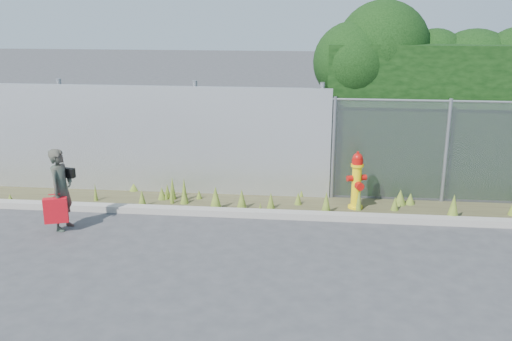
% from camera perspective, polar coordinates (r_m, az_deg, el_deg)
% --- Properties ---
extents(ground, '(80.00, 80.00, 0.00)m').
position_cam_1_polar(ground, '(8.79, 0.97, -8.90)').
color(ground, '#3A3A3C').
rests_on(ground, ground).
extents(curb, '(16.00, 0.22, 0.12)m').
position_cam_1_polar(curb, '(10.42, 1.88, -4.40)').
color(curb, gray).
rests_on(curb, ground).
extents(weed_strip, '(16.00, 1.31, 0.52)m').
position_cam_1_polar(weed_strip, '(10.96, 6.62, -3.10)').
color(weed_strip, '#423D25').
rests_on(weed_strip, ground).
extents(corrugated_fence, '(8.50, 0.21, 2.30)m').
position_cam_1_polar(corrugated_fence, '(11.92, -13.38, 3.07)').
color(corrugated_fence, '#B1B3B8').
rests_on(corrugated_fence, ground).
extents(chainlink_fence, '(6.50, 0.07, 2.05)m').
position_cam_1_polar(chainlink_fence, '(11.80, 23.46, 1.65)').
color(chainlink_fence, gray).
rests_on(chainlink_fence, ground).
extents(hedge, '(7.60, 2.12, 3.84)m').
position_cam_1_polar(hedge, '(12.61, 22.91, 7.28)').
color(hedge, black).
rests_on(hedge, ground).
extents(fire_hydrant, '(0.38, 0.34, 1.12)m').
position_cam_1_polar(fire_hydrant, '(10.85, 10.02, -1.09)').
color(fire_hydrant, yellow).
rests_on(fire_hydrant, ground).
extents(woman, '(0.41, 0.56, 1.42)m').
position_cam_1_polar(woman, '(10.26, -18.88, -1.79)').
color(woman, '#0E5E48').
rests_on(woman, ground).
extents(red_tote_bag, '(0.39, 0.14, 0.51)m').
position_cam_1_polar(red_tote_bag, '(10.19, -19.39, -3.77)').
color(red_tote_bag, red).
extents(black_shoulder_bag, '(0.22, 0.09, 0.17)m').
position_cam_1_polar(black_shoulder_bag, '(10.27, -18.25, -0.22)').
color(black_shoulder_bag, black).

